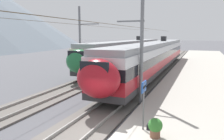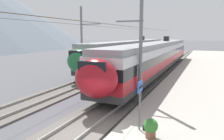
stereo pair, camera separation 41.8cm
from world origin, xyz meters
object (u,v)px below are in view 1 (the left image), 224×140
platform_sign (144,95)px  catenary_mast_far_side (81,40)px  train_far_track (130,51)px  handbag_near_sign (149,126)px  catenary_mast_mid (140,47)px  potted_plant_by_shelter (155,126)px  train_near_platform (156,55)px

platform_sign → catenary_mast_far_side: bearing=40.6°
train_far_track → platform_sign: size_ratio=14.11×
platform_sign → handbag_near_sign: (0.15, -0.26, -1.57)m
catenary_mast_far_side → platform_sign: catenary_mast_far_side is taller
catenary_mast_mid → platform_sign: (-4.58, -1.47, -1.93)m
train_far_track → potted_plant_by_shelter: size_ratio=37.91×
catenary_mast_mid → catenary_mast_far_side: 11.46m
train_near_platform → catenary_mast_far_side: (-5.96, 7.29, 1.89)m
train_far_track → catenary_mast_mid: catenary_mast_mid is taller
platform_sign → catenary_mast_mid: bearing=17.8°
catenary_mast_mid → train_near_platform: bearing=6.3°
handbag_near_sign → catenary_mast_mid: bearing=21.3°
catenary_mast_far_side → potted_plant_by_shelter: (-12.55, -10.93, -3.34)m
catenary_mast_far_side → potted_plant_by_shelter: bearing=-139.0°
train_near_platform → platform_sign: train_near_platform is taller
catenary_mast_mid → potted_plant_by_shelter: 6.43m
train_far_track → catenary_mast_mid: (-18.96, -6.73, 1.69)m
platform_sign → train_far_track: bearing=19.2°
catenary_mast_far_side → platform_sign: 15.89m
train_near_platform → train_far_track: 7.69m
train_far_track → train_near_platform: bearing=-137.0°
handbag_near_sign → potted_plant_by_shelter: potted_plant_by_shelter is taller
catenary_mast_mid → potted_plant_by_shelter: bearing=-157.4°
train_near_platform → catenary_mast_far_side: 9.61m
catenary_mast_mid → potted_plant_by_shelter: (-5.18, -2.16, -3.14)m
potted_plant_by_shelter → train_near_platform: bearing=11.1°
train_near_platform → handbag_near_sign: 18.15m
catenary_mast_mid → handbag_near_sign: catenary_mast_mid is taller
catenary_mast_mid → platform_sign: bearing=-162.2°
train_far_track → platform_sign: bearing=-160.8°
catenary_mast_mid → catenary_mast_far_side: (7.38, 8.77, 0.20)m
platform_sign → potted_plant_by_shelter: 1.51m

